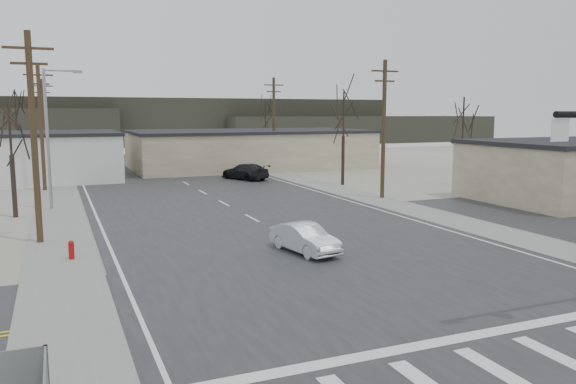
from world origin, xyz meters
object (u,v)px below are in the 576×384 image
object	(u,v)px
car_far_a	(245,171)
car_far_b	(109,153)
sedan_crossing	(305,238)
car_parked_dark_b	(546,192)
fire_hydrant	(71,250)

from	to	relation	value
car_far_a	car_far_b	bearing A→B (deg)	-96.16
car_far_a	car_far_b	xyz separation A→B (m)	(-9.50, 31.09, -0.12)
sedan_crossing	car_parked_dark_b	xyz separation A→B (m)	(21.58, 6.61, 0.07)
fire_hydrant	car_parked_dark_b	xyz separation A→B (m)	(31.27, 3.90, 0.30)
fire_hydrant	car_parked_dark_b	size ratio (longest dim) A/B	0.20
sedan_crossing	car_far_a	xyz separation A→B (m)	(6.30, 27.54, 0.10)
car_far_b	car_parked_dark_b	xyz separation A→B (m)	(24.78, -52.02, 0.08)
car_far_a	car_far_b	world-z (taller)	car_far_a
fire_hydrant	sedan_crossing	size ratio (longest dim) A/B	0.22
car_parked_dark_b	sedan_crossing	bearing A→B (deg)	95.56
fire_hydrant	car_far_b	distance (m)	56.30
fire_hydrant	sedan_crossing	world-z (taller)	sedan_crossing
car_far_b	car_parked_dark_b	distance (m)	57.62
car_far_a	car_parked_dark_b	distance (m)	25.91
car_far_a	car_parked_dark_b	world-z (taller)	car_far_a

